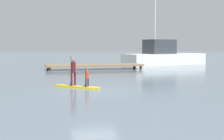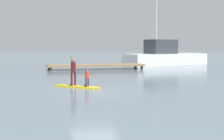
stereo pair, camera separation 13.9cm
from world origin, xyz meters
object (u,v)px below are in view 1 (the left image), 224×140
(paddleboard_near, at_px, (77,87))
(fishing_boat_white_large, at_px, (163,56))
(paddler_child_solo, at_px, (87,77))
(paddler_adult, at_px, (73,70))

(paddleboard_near, distance_m, fishing_boat_white_large, 25.33)
(paddler_child_solo, height_order, fishing_boat_white_large, fishing_boat_white_large)
(fishing_boat_white_large, bearing_deg, paddleboard_near, -124.55)
(paddleboard_near, xyz_separation_m, fishing_boat_white_large, (14.35, 20.84, 1.06))
(paddleboard_near, distance_m, paddler_adult, 1.06)
(paddler_child_solo, relative_size, fishing_boat_white_large, 0.09)
(paddleboard_near, height_order, paddler_child_solo, paddler_child_solo)
(paddler_adult, bearing_deg, fishing_boat_white_large, 54.79)
(paddleboard_near, bearing_deg, fishing_boat_white_large, 55.45)
(paddler_adult, relative_size, fishing_boat_white_large, 0.15)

